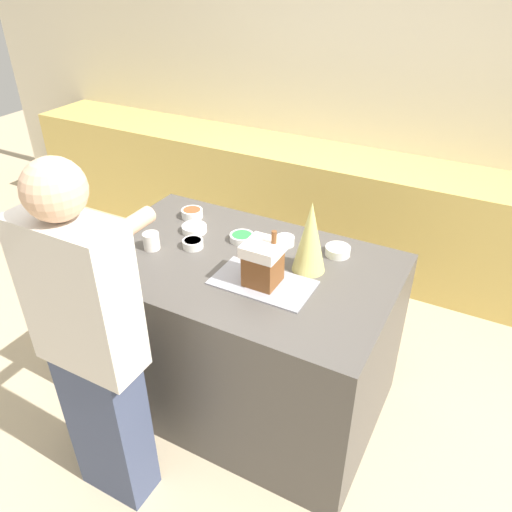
% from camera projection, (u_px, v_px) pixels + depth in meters
% --- Properties ---
extents(ground_plane, '(12.00, 12.00, 0.00)m').
position_uv_depth(ground_plane, '(242.00, 393.00, 2.95)').
color(ground_plane, '#C6B28E').
extents(wall_back, '(8.00, 0.05, 2.60)m').
position_uv_depth(wall_back, '(371.00, 92.00, 3.77)').
color(wall_back, beige).
rests_on(wall_back, ground_plane).
extents(back_cabinet_block, '(6.00, 0.60, 0.88)m').
position_uv_depth(back_cabinet_block, '(346.00, 211.00, 3.98)').
color(back_cabinet_block, '#DBBC60').
rests_on(back_cabinet_block, ground_plane).
extents(kitchen_island, '(1.53, 0.96, 0.93)m').
position_uv_depth(kitchen_island, '(241.00, 333.00, 2.70)').
color(kitchen_island, '#514C47').
rests_on(kitchen_island, ground_plane).
extents(baking_tray, '(0.46, 0.26, 0.01)m').
position_uv_depth(baking_tray, '(263.00, 283.00, 2.29)').
color(baking_tray, '#9E9EA8').
rests_on(baking_tray, kitchen_island).
extents(gingerbread_house, '(0.16, 0.17, 0.27)m').
position_uv_depth(gingerbread_house, '(263.00, 262.00, 2.23)').
color(gingerbread_house, brown).
rests_on(gingerbread_house, baking_tray).
extents(decorative_tree, '(0.16, 0.16, 0.36)m').
position_uv_depth(decorative_tree, '(310.00, 237.00, 2.30)').
color(decorative_tree, '#DBD675').
rests_on(decorative_tree, kitchen_island).
extents(candy_bowl_far_right, '(0.11, 0.11, 0.04)m').
position_uv_depth(candy_bowl_far_right, '(193.00, 243.00, 2.56)').
color(candy_bowl_far_right, silver).
rests_on(candy_bowl_far_right, kitchen_island).
extents(candy_bowl_front_corner, '(0.10, 0.10, 0.05)m').
position_uv_depth(candy_bowl_front_corner, '(285.00, 240.00, 2.58)').
color(candy_bowl_front_corner, white).
rests_on(candy_bowl_front_corner, kitchen_island).
extents(candy_bowl_near_tray_left, '(0.13, 0.13, 0.04)m').
position_uv_depth(candy_bowl_near_tray_left, '(194.00, 228.00, 2.70)').
color(candy_bowl_near_tray_left, white).
rests_on(candy_bowl_near_tray_left, kitchen_island).
extents(candy_bowl_near_tray_right, '(0.12, 0.12, 0.05)m').
position_uv_depth(candy_bowl_near_tray_right, '(192.00, 213.00, 2.84)').
color(candy_bowl_near_tray_right, white).
rests_on(candy_bowl_near_tray_right, kitchen_island).
extents(candy_bowl_behind_tray, '(0.13, 0.13, 0.04)m').
position_uv_depth(candy_bowl_behind_tray, '(242.00, 237.00, 2.62)').
color(candy_bowl_behind_tray, white).
rests_on(candy_bowl_behind_tray, kitchen_island).
extents(candy_bowl_far_left, '(0.13, 0.13, 0.04)m').
position_uv_depth(candy_bowl_far_left, '(338.00, 250.00, 2.50)').
color(candy_bowl_far_left, white).
rests_on(candy_bowl_far_left, kitchen_island).
extents(mug, '(0.08, 0.08, 0.09)m').
position_uv_depth(mug, '(151.00, 241.00, 2.54)').
color(mug, white).
rests_on(mug, kitchen_island).
extents(person, '(0.44, 0.55, 1.68)m').
position_uv_depth(person, '(92.00, 349.00, 2.01)').
color(person, '#424C6B').
rests_on(person, ground_plane).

